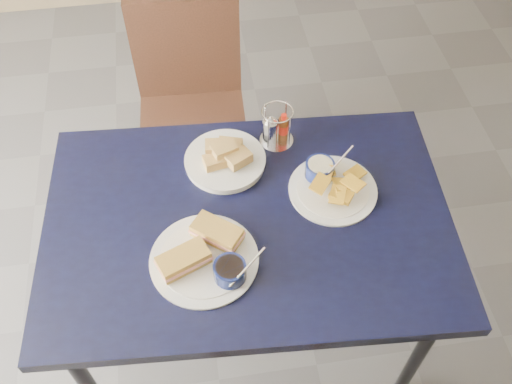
{
  "coord_description": "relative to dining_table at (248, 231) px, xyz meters",
  "views": [
    {
      "loc": [
        -0.35,
        -0.76,
        2.12
      ],
      "look_at": [
        -0.2,
        0.23,
        0.82
      ],
      "focal_mm": 40.0,
      "sensor_mm": 36.0,
      "label": 1
    }
  ],
  "objects": [
    {
      "name": "bread_basket",
      "position": [
        -0.04,
        0.22,
        0.09
      ],
      "size": [
        0.25,
        0.25,
        0.08
      ],
      "color": "white",
      "rests_on": "dining_table"
    },
    {
      "name": "condiment_caddy",
      "position": [
        0.13,
        0.29,
        0.12
      ],
      "size": [
        0.11,
        0.11,
        0.14
      ],
      "color": "silver",
      "rests_on": "dining_table"
    },
    {
      "name": "chair_far",
      "position": [
        -0.13,
        0.8,
        -0.16
      ],
      "size": [
        0.45,
        0.43,
        0.91
      ],
      "color": "black",
      "rests_on": "ground"
    },
    {
      "name": "dining_table",
      "position": [
        0.0,
        0.0,
        0.0
      ],
      "size": [
        1.25,
        0.88,
        0.75
      ],
      "color": "black",
      "rests_on": "ground"
    },
    {
      "name": "ground",
      "position": [
        0.23,
        -0.19,
        -0.68
      ],
      "size": [
        6.0,
        6.0,
        0.0
      ],
      "primitive_type": "plane",
      "color": "#4A494E",
      "rests_on": "ground"
    },
    {
      "name": "plantain_plate",
      "position": [
        0.26,
        0.08,
        0.09
      ],
      "size": [
        0.27,
        0.27,
        0.12
      ],
      "color": "white",
      "rests_on": "dining_table"
    },
    {
      "name": "sandwich_plate",
      "position": [
        -0.13,
        -0.12,
        0.09
      ],
      "size": [
        0.32,
        0.3,
        0.12
      ],
      "color": "white",
      "rests_on": "dining_table"
    }
  ]
}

